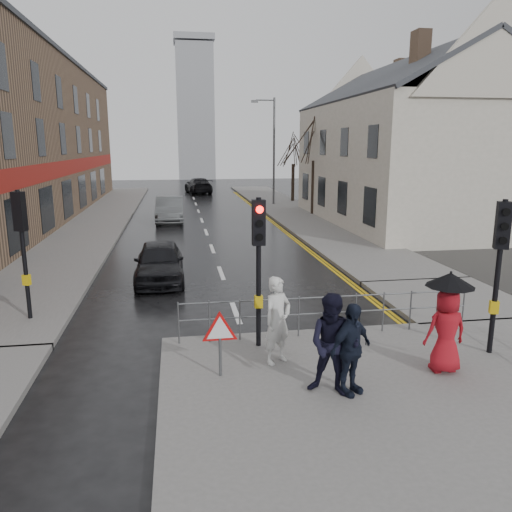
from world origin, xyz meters
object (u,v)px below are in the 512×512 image
object	(u,v)px
pedestrian_b	(333,345)
car_parked	(159,262)
pedestrian_with_umbrella	(447,318)
pedestrian_d	(351,349)
pedestrian_a	(278,320)
car_mid	(170,210)

from	to	relation	value
pedestrian_b	car_parked	world-z (taller)	pedestrian_b
pedestrian_with_umbrella	car_parked	distance (m)	10.30
pedestrian_with_umbrella	pedestrian_d	distance (m)	2.30
pedestrian_b	car_parked	size ratio (longest dim) A/B	0.47
pedestrian_a	pedestrian_d	xyz separation A→B (m)	(1.04, -1.54, -0.06)
pedestrian_d	car_parked	world-z (taller)	pedestrian_d
pedestrian_a	pedestrian_with_umbrella	xyz separation A→B (m)	(3.25, -0.95, 0.19)
pedestrian_b	pedestrian_d	bearing A→B (deg)	21.88
car_parked	car_mid	size ratio (longest dim) A/B	0.87
pedestrian_d	car_mid	distance (m)	23.16
pedestrian_d	car_mid	xyz separation A→B (m)	(-3.46, 22.89, -0.24)
car_parked	pedestrian_d	bearing A→B (deg)	-68.13
pedestrian_d	car_mid	size ratio (longest dim) A/B	0.37
pedestrian_b	car_mid	world-z (taller)	pedestrian_b
pedestrian_with_umbrella	car_mid	world-z (taller)	pedestrian_with_umbrella
pedestrian_with_umbrella	car_parked	size ratio (longest dim) A/B	0.51
pedestrian_with_umbrella	car_parked	world-z (taller)	pedestrian_with_umbrella
pedestrian_a	car_mid	size ratio (longest dim) A/B	0.40
pedestrian_a	pedestrian_d	world-z (taller)	pedestrian_a
pedestrian_b	pedestrian_d	size ratio (longest dim) A/B	1.10
pedestrian_a	car_parked	bearing A→B (deg)	77.55
pedestrian_d	pedestrian_with_umbrella	bearing A→B (deg)	-14.42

